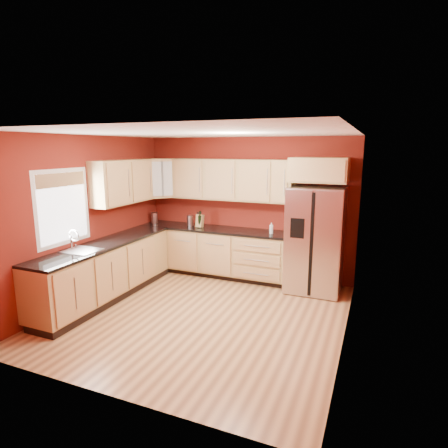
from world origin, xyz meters
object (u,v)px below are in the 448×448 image
Objects in this scene: canister_left at (190,220)px; knife_block at (200,221)px; refrigerator at (315,240)px; wine_bottle_a at (201,219)px; soap_dispenser at (271,228)px.

knife_block is at bearing -13.51° from canister_left.
refrigerator is 7.36× the size of knife_block.
canister_left is 0.24m from knife_block.
refrigerator is at bearing 0.24° from knife_block.
canister_left is at bearing 167.90° from knife_block.
refrigerator is 5.67× the size of wine_bottle_a.
wine_bottle_a is 1.40m from soap_dispenser.
refrigerator reaches higher than wine_bottle_a.
canister_left is at bearing 170.48° from wine_bottle_a.
wine_bottle_a is at bearing -9.52° from canister_left.
knife_block is 1.24× the size of soap_dispenser.
soap_dispenser is (1.64, -0.07, -0.00)m from canister_left.
refrigerator is at bearing -2.39° from canister_left.
soap_dispenser is (-0.77, 0.03, 0.13)m from refrigerator.
knife_block is at bearing 179.58° from soap_dispenser.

